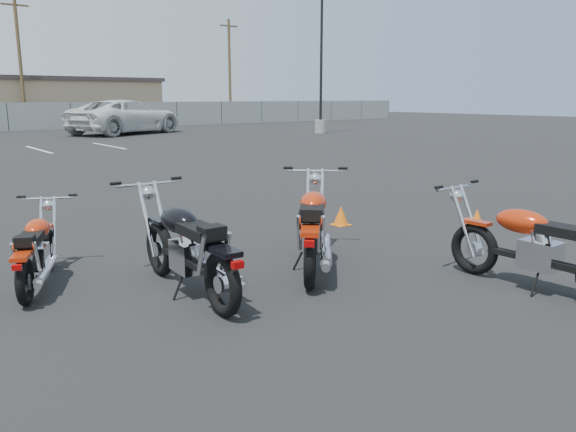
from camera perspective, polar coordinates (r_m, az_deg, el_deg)
ground at (r=6.87m, az=1.76°, el=-6.35°), size 120.00×120.00×0.00m
motorcycle_front_red at (r=7.11m, az=-24.14°, el=-3.24°), size 1.16×1.84×0.93m
motorcycle_second_black at (r=6.31m, az=-10.09°, el=-3.20°), size 0.92×2.38×1.16m
motorcycle_third_red at (r=7.14m, az=2.59°, el=-1.18°), size 1.95×2.08×1.18m
motorcycle_rear_red at (r=6.91m, az=23.99°, el=-2.92°), size 0.88×2.28×1.11m
training_cone_near at (r=9.68m, az=5.40°, el=0.05°), size 0.28×0.28×0.33m
training_cone_far at (r=8.46m, az=24.73°, el=-2.88°), size 0.25×0.25×0.30m
training_cone_extra at (r=10.09m, az=18.64°, el=-0.17°), size 0.25×0.25×0.29m
light_pole_east at (r=34.57m, az=3.36°, el=12.73°), size 0.80×0.70×10.08m
tan_building_east at (r=51.03m, az=-22.09°, el=10.81°), size 14.40×9.40×3.70m
utility_pole_c at (r=45.25m, az=-25.57°, el=14.07°), size 1.80×0.24×9.00m
utility_pole_d at (r=53.16m, az=-5.95°, el=14.67°), size 1.80×0.24×9.00m
white_van at (r=35.17m, az=-16.21°, el=10.59°), size 6.34×8.95×3.16m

